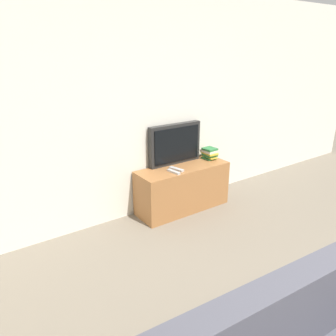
% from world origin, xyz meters
% --- Properties ---
extents(wall_back, '(9.00, 0.06, 2.60)m').
position_xyz_m(wall_back, '(0.00, 3.03, 1.30)').
color(wall_back, silver).
rests_on(wall_back, ground_plane).
extents(tv_stand, '(1.20, 0.42, 0.57)m').
position_xyz_m(tv_stand, '(0.58, 2.77, 0.29)').
color(tv_stand, '#9E6638').
rests_on(tv_stand, ground_plane).
extents(television, '(0.74, 0.09, 0.51)m').
position_xyz_m(television, '(0.58, 2.94, 0.83)').
color(television, black).
rests_on(television, tv_stand).
extents(book_stack, '(0.17, 0.22, 0.15)m').
position_xyz_m(book_stack, '(1.06, 2.83, 0.65)').
color(book_stack, '#2D753D').
rests_on(book_stack, tv_stand).
extents(remote_on_stand, '(0.10, 0.20, 0.02)m').
position_xyz_m(remote_on_stand, '(0.45, 2.72, 0.58)').
color(remote_on_stand, '#B7B7B7').
rests_on(remote_on_stand, tv_stand).
extents(remote_secondary, '(0.07, 0.19, 0.02)m').
position_xyz_m(remote_secondary, '(0.37, 2.67, 0.58)').
color(remote_secondary, '#B7B7B7').
rests_on(remote_secondary, tv_stand).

